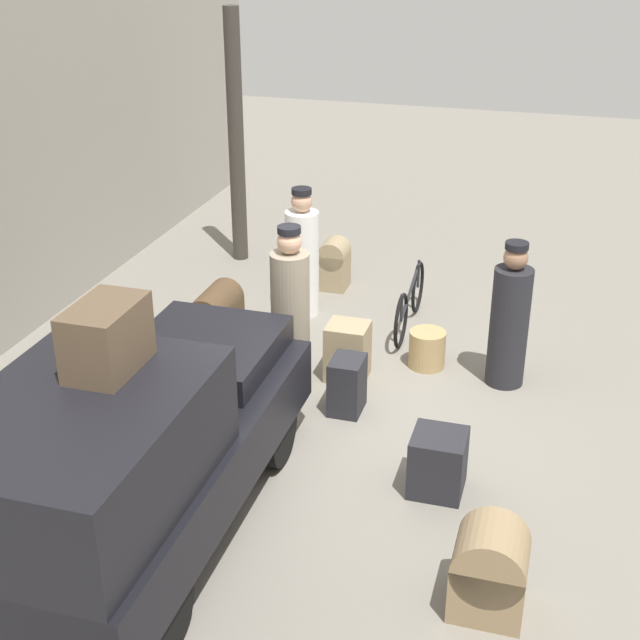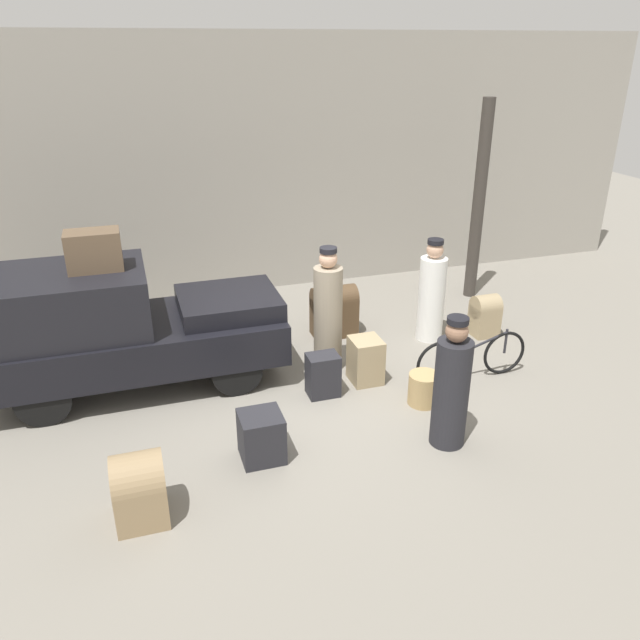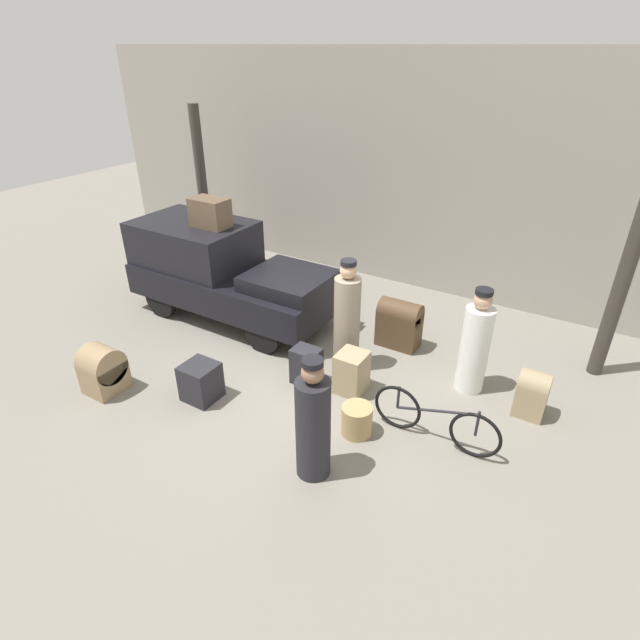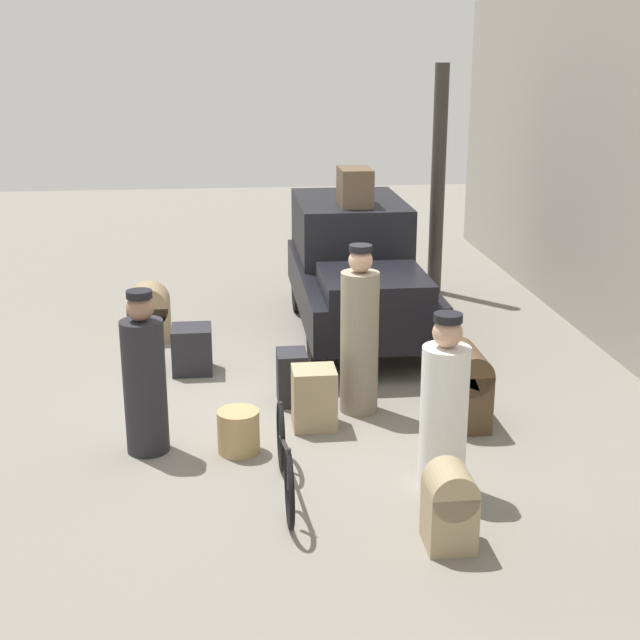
% 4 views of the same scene
% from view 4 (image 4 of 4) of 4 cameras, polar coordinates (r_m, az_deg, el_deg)
% --- Properties ---
extents(ground_plane, '(30.00, 30.00, 0.00)m').
position_cam_4_polar(ground_plane, '(9.95, -1.28, -4.92)').
color(ground_plane, gray).
extents(canopy_pillar_left, '(0.22, 0.22, 3.49)m').
position_cam_4_polar(canopy_pillar_left, '(13.84, 7.56, 8.79)').
color(canopy_pillar_left, '#38332D').
rests_on(canopy_pillar_left, ground).
extents(truck, '(3.84, 1.59, 1.69)m').
position_cam_4_polar(truck, '(12.01, 2.29, 3.52)').
color(truck, black).
rests_on(truck, ground).
extents(bicycle, '(1.68, 0.04, 0.69)m').
position_cam_4_polar(bicycle, '(7.76, -2.26, -8.95)').
color(bicycle, black).
rests_on(bicycle, ground).
extents(wicker_basket, '(0.40, 0.40, 0.42)m').
position_cam_4_polar(wicker_basket, '(8.62, -5.24, -7.11)').
color(wicker_basket, tan).
rests_on(wicker_basket, ground).
extents(porter_with_bicycle, '(0.40, 0.40, 1.81)m').
position_cam_4_polar(porter_with_bicycle, '(9.31, 2.54, -1.08)').
color(porter_with_bicycle, gray).
rests_on(porter_with_bicycle, ground).
extents(conductor_in_dark_uniform, '(0.41, 0.41, 1.62)m').
position_cam_4_polar(conductor_in_dark_uniform, '(7.75, 7.94, -5.90)').
color(conductor_in_dark_uniform, white).
rests_on(conductor_in_dark_uniform, ground).
extents(porter_lifting_near_truck, '(0.41, 0.41, 1.60)m').
position_cam_4_polar(porter_lifting_near_truck, '(8.58, -11.17, -3.80)').
color(porter_lifting_near_truck, '#232328').
rests_on(porter_lifting_near_truck, ground).
extents(suitcase_tan_flat, '(0.49, 0.53, 0.73)m').
position_cam_4_polar(suitcase_tan_flat, '(11.99, -10.88, 0.49)').
color(suitcase_tan_flat, '#937A56').
rests_on(suitcase_tan_flat, ground).
extents(suitcase_small_leather, '(0.47, 0.47, 0.56)m').
position_cam_4_polar(suitcase_small_leather, '(10.70, -8.19, -1.87)').
color(suitcase_small_leather, '#232328').
rests_on(suitcase_small_leather, ground).
extents(suitcase_black_upright, '(0.41, 0.32, 0.58)m').
position_cam_4_polar(suitcase_black_upright, '(9.70, -1.81, -3.68)').
color(suitcase_black_upright, '#232328').
rests_on(suitcase_black_upright, ground).
extents(trunk_barrel_dark, '(0.40, 0.38, 0.68)m').
position_cam_4_polar(trunk_barrel_dark, '(7.10, 8.31, -11.62)').
color(trunk_barrel_dark, '#9E8966').
rests_on(trunk_barrel_dark, ground).
extents(trunk_wicker_pale, '(0.70, 0.42, 0.83)m').
position_cam_4_polar(trunk_wicker_pale, '(9.25, 9.26, -4.04)').
color(trunk_wicker_pale, '#4C3823').
rests_on(trunk_wicker_pale, ground).
extents(trunk_umber_medium, '(0.41, 0.44, 0.63)m').
position_cam_4_polar(trunk_umber_medium, '(9.08, -0.38, -5.01)').
color(trunk_umber_medium, '#9E8966').
rests_on(trunk_umber_medium, ground).
extents(trunk_on_truck_roof, '(0.66, 0.42, 0.50)m').
position_cam_4_polar(trunk_on_truck_roof, '(11.95, 2.25, 8.53)').
color(trunk_on_truck_roof, brown).
rests_on(trunk_on_truck_roof, truck).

